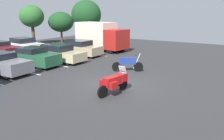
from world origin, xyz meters
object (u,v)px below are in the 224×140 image
car_far_white (25,45)px  box_truck (100,36)px  motorcycle_touring (114,82)px  motorcycle_second (128,63)px  car_grey (0,63)px  car_green (34,57)px  car_tan (80,48)px  car_champagne (59,53)px

car_far_white → box_truck: size_ratio=0.70×
motorcycle_touring → motorcycle_second: bearing=20.3°
motorcycle_second → car_grey: (-5.22, 7.22, 0.15)m
motorcycle_second → car_green: (-2.47, 7.10, 0.14)m
car_grey → motorcycle_touring: bearing=-84.8°
motorcycle_touring → car_green: bearing=77.5°
car_tan → motorcycle_touring: bearing=-130.4°
motorcycle_touring → car_tan: (7.36, 8.65, 0.09)m
motorcycle_second → car_tan: 7.61m
car_tan → box_truck: size_ratio=0.69×
box_truck → car_champagne: bearing=-175.5°
car_grey → car_tan: 8.16m
motorcycle_second → car_grey: bearing=125.9°
motorcycle_second → motorcycle_touring: bearing=-159.7°
motorcycle_touring → car_tan: size_ratio=0.49×
car_tan → car_far_white: bearing=105.0°
box_truck → car_tan: bearing=-177.0°
motorcycle_second → car_champagne: size_ratio=0.41×
box_truck → car_grey: bearing=180.0°
car_green → box_truck: (9.23, 0.11, 0.89)m
car_grey → car_champagne: (5.02, -0.54, -0.01)m
car_grey → car_far_white: (6.49, 6.02, 0.01)m
motorcycle_second → car_green: size_ratio=0.45×
motorcycle_touring → box_truck: box_truck is taller
car_green → car_tan: size_ratio=0.99×
car_green → car_tan: (5.42, -0.09, 0.01)m
car_green → car_far_white: 7.18m
car_champagne → car_tan: (3.14, 0.34, 0.01)m
car_grey → car_far_white: size_ratio=1.07×
car_tan → car_far_white: 6.44m
car_grey → car_green: size_ratio=1.08×
motorcycle_touring → car_tan: bearing=49.6°
car_champagne → car_grey: bearing=173.8°
car_green → car_tan: bearing=-1.0°
motorcycle_touring → box_truck: (11.17, 8.85, 0.97)m
motorcycle_second → car_far_white: 13.29m
motorcycle_second → car_green: 7.52m
motorcycle_second → car_champagne: (-0.19, 6.67, 0.14)m
motorcycle_touring → car_tan: 11.36m
car_green → car_far_white: size_ratio=0.99×
motorcycle_touring → car_grey: (-0.80, 8.85, 0.09)m
motorcycle_touring → motorcycle_second: (4.42, 1.63, -0.06)m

